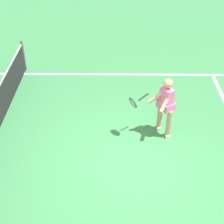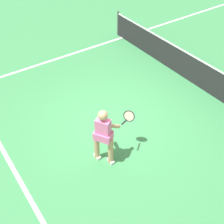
% 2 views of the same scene
% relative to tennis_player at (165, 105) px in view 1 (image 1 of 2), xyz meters
% --- Properties ---
extents(ground_plane, '(27.98, 27.98, 0.00)m').
position_rel_tennis_player_xyz_m(ground_plane, '(-0.99, 0.81, -0.85)').
color(ground_plane, '#38844C').
extents(sideline_right_marking, '(0.10, 19.52, 0.01)m').
position_rel_tennis_player_xyz_m(sideline_right_marking, '(2.96, 0.81, -0.84)').
color(sideline_right_marking, white).
rests_on(sideline_right_marking, ground).
extents(tennis_player, '(0.68, 1.14, 1.55)m').
position_rel_tennis_player_xyz_m(tennis_player, '(0.00, 0.00, 0.00)').
color(tennis_player, tan).
rests_on(tennis_player, ground).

